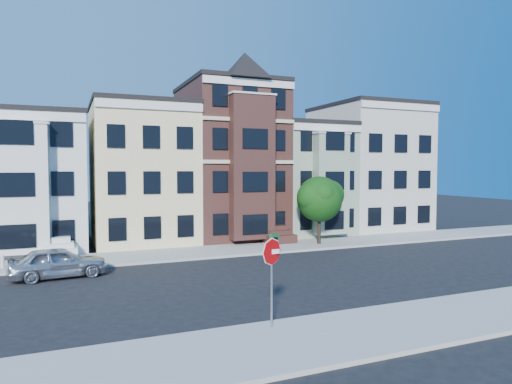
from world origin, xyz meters
name	(u,v)px	position (x,y,z in m)	size (l,w,h in m)	color
ground	(321,274)	(0.00, 0.00, 0.00)	(120.00, 120.00, 0.00)	black
far_sidewalk	(261,248)	(0.00, 8.00, 0.07)	(60.00, 4.00, 0.15)	#9E9B93
near_sidewalk	(434,320)	(0.00, -8.00, 0.07)	(60.00, 4.00, 0.15)	#9E9B93
house_white	(23,183)	(-15.00, 14.50, 4.50)	(8.00, 9.00, 9.00)	silver
house_yellow	(141,175)	(-7.00, 14.50, 5.00)	(7.00, 9.00, 10.00)	beige
house_brown	(229,163)	(0.00, 14.50, 6.00)	(7.00, 9.00, 12.00)	#3D201B
house_green	(300,180)	(6.50, 14.50, 4.50)	(6.00, 9.00, 9.00)	gray
house_cream	(367,169)	(13.50, 14.50, 5.50)	(8.00, 9.00, 11.00)	beige
street_tree	(319,202)	(4.40, 7.65, 3.13)	(5.12, 5.12, 5.95)	#185214
parked_car	(58,262)	(-12.67, 4.39, 0.79)	(1.87, 4.65, 1.58)	#AFB1B9
newspaper_box	(274,242)	(0.35, 6.57, 0.69)	(0.49, 0.43, 1.08)	#18572A
fire_hydrant	(2,263)	(-15.49, 7.24, 0.44)	(0.21, 0.21, 0.58)	silver
stop_sign	(272,277)	(-5.86, -6.65, 1.88)	(0.95, 0.13, 3.45)	#A60406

